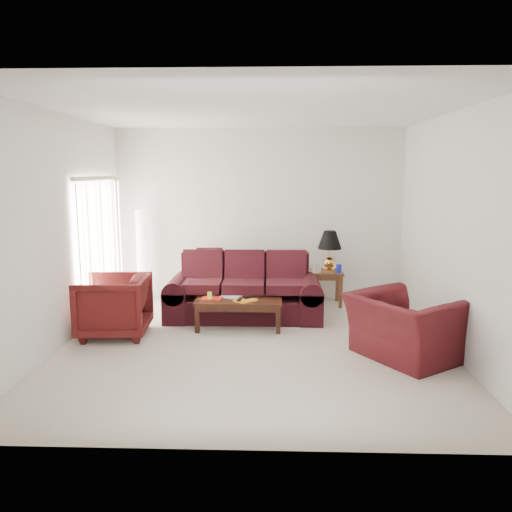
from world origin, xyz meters
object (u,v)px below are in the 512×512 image
(sofa, at_px, (244,287))
(coffee_table, at_px, (239,313))
(armchair_left, at_px, (114,306))
(end_table, at_px, (326,288))
(armchair_right, at_px, (405,327))
(floor_lamp, at_px, (143,256))

(sofa, bearing_deg, coffee_table, -91.30)
(sofa, height_order, armchair_left, sofa)
(end_table, relative_size, armchair_left, 0.62)
(coffee_table, bearing_deg, armchair_right, -35.93)
(armchair_left, xyz_separation_m, coffee_table, (1.71, 0.41, -0.21))
(sofa, distance_m, armchair_right, 2.62)
(sofa, distance_m, coffee_table, 0.57)
(armchair_left, height_order, armchair_right, armchair_left)
(floor_lamp, relative_size, coffee_table, 1.31)
(armchair_left, bearing_deg, armchair_right, 75.40)
(end_table, height_order, armchair_right, armchair_right)
(floor_lamp, relative_size, armchair_right, 1.37)
(floor_lamp, height_order, armchair_left, floor_lamp)
(end_table, xyz_separation_m, armchair_right, (0.69, -2.48, 0.10))
(sofa, relative_size, armchair_right, 1.99)
(end_table, bearing_deg, floor_lamp, 178.38)
(sofa, height_order, armchair_right, sofa)
(sofa, height_order, floor_lamp, floor_lamp)
(armchair_left, bearing_deg, sofa, 113.55)
(sofa, xyz_separation_m, end_table, (1.36, 0.85, -0.20))
(sofa, bearing_deg, armchair_right, -34.35)
(armchair_left, xyz_separation_m, armchair_right, (3.81, -0.72, -0.04))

